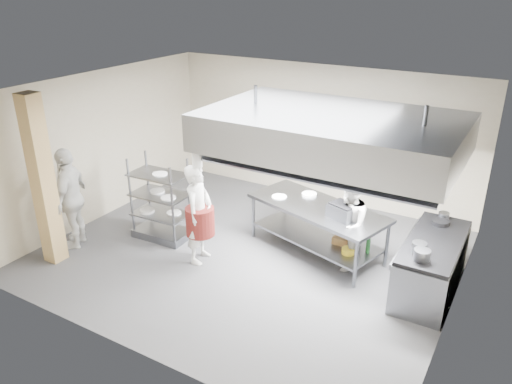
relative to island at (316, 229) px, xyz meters
The scene contains 23 objects.
floor 1.31m from the island, 144.66° to the right, with size 7.00×7.00×0.00m, color #38383A.
ceiling 2.82m from the island, 144.66° to the right, with size 7.00×7.00×0.00m, color silver.
wall_back 2.71m from the island, 113.58° to the left, with size 7.00×7.00×0.00m, color #B5A990.
wall_left 4.67m from the island, behind, with size 6.00×6.00×0.00m, color #B5A990.
wall_right 2.80m from the island, 15.84° to the right, with size 6.00×6.00×0.00m, color #B5A990.
column 4.81m from the island, 146.22° to the right, with size 0.30×0.30×3.00m, color tan.
exhaust_hood 1.99m from the island, 45.86° to the right, with size 4.00×2.50×0.60m, color gray.
hood_strip_a 1.76m from the island, 152.74° to the right, with size 1.60×0.12×0.04m, color white.
hood_strip_b 2.04m from the island, 14.45° to the right, with size 1.60×0.12×0.04m, color white.
wall_shelf 2.50m from the island, 69.42° to the left, with size 1.50×0.28×0.04m, color gray.
island is the anchor object (origin of this frame).
island_worktop 0.42m from the island, ahead, with size 2.55×1.06×0.06m, color gray.
island_undershelf 0.16m from the island, ahead, with size 2.34×0.96×0.04m, color slate.
pass_rack 2.99m from the island, 160.59° to the right, with size 1.07×0.62×1.60m, color gray, non-canonical shape.
cooking_range 2.09m from the island, ahead, with size 0.80×2.00×0.84m, color gray.
range_top 2.13m from the island, ahead, with size 0.78×1.96×0.06m, color black.
chef_head 2.15m from the island, 141.49° to the right, with size 0.65×0.43×1.79m, color white.
chef_line 0.79m from the island, 18.40° to the right, with size 0.79×0.62×1.63m, color white.
chef_plating 4.51m from the island, 153.11° to the right, with size 1.12×0.47×1.91m, color silver.
griddle 0.82m from the island, 20.30° to the right, with size 0.47×0.36×0.23m, color slate.
wicker_basket 0.52m from the island, ahead, with size 0.30×0.20×0.13m, color olive.
stockpot 2.13m from the island, 19.90° to the right, with size 0.22×0.22×0.15m, color gray.
plate_stack 2.97m from the island, 160.59° to the right, with size 0.28×0.28×0.05m, color white.
Camera 1 is at (4.11, -6.78, 4.66)m, focal length 35.00 mm.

